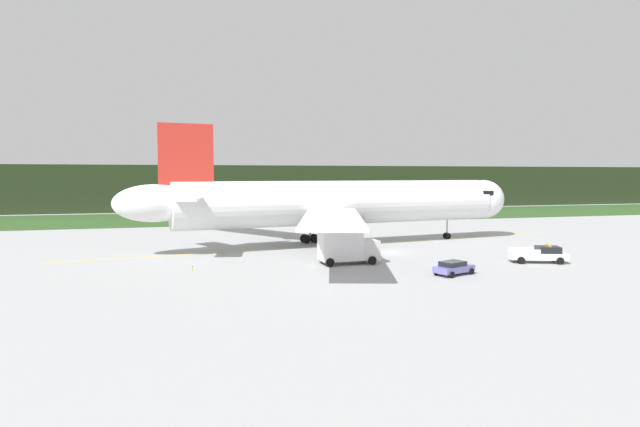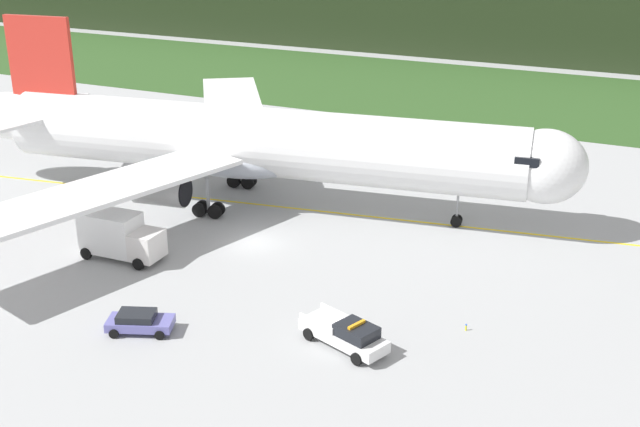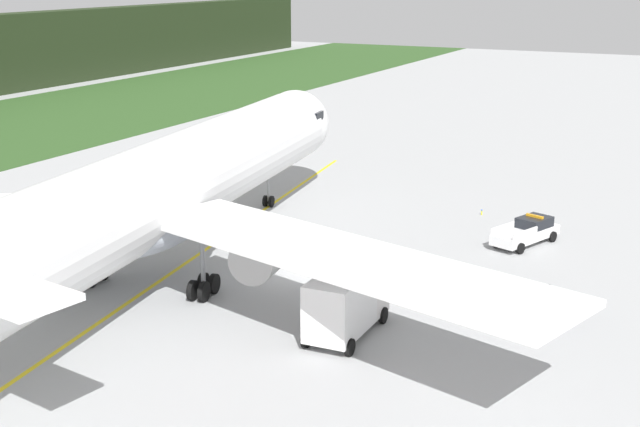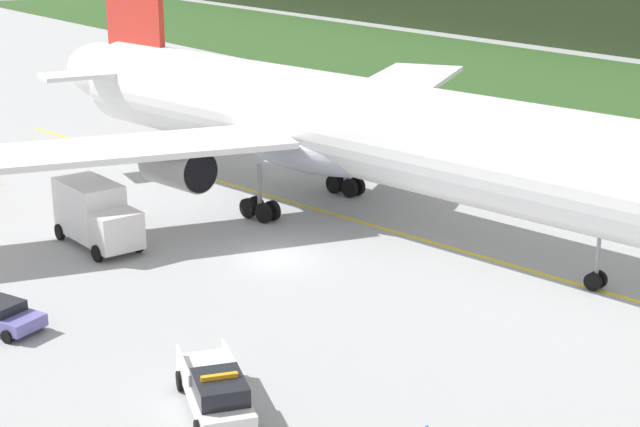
{
  "view_description": "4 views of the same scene",
  "coord_description": "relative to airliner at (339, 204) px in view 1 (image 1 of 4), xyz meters",
  "views": [
    {
      "loc": [
        -24.45,
        -57.52,
        9.32
      ],
      "look_at": [
        -6.41,
        8.62,
        4.19
      ],
      "focal_mm": 29.03,
      "sensor_mm": 36.0,
      "label": 1
    },
    {
      "loc": [
        28.51,
        -49.96,
        25.21
      ],
      "look_at": [
        7.11,
        -3.42,
        4.87
      ],
      "focal_mm": 45.65,
      "sensor_mm": 36.0,
      "label": 2
    },
    {
      "loc": [
        -46.68,
        -24.27,
        18.61
      ],
      "look_at": [
        2.41,
        -0.06,
        3.33
      ],
      "focal_mm": 49.57,
      "sensor_mm": 36.0,
      "label": 3
    },
    {
      "loc": [
        40.11,
        -27.67,
        17.61
      ],
      "look_at": [
        5.15,
        -0.88,
        3.92
      ],
      "focal_mm": 54.81,
      "sensor_mm": 36.0,
      "label": 4
    }
  ],
  "objects": [
    {
      "name": "taxiway_centerline_main",
      "position": [
        0.59,
        0.08,
        -5.52
      ],
      "size": [
        70.25,
        10.43,
        0.01
      ],
      "primitive_type": "cube",
      "rotation": [
        0.0,
        0.0,
        0.14
      ],
      "color": "yellow",
      "rests_on": "ground"
    },
    {
      "name": "airliner",
      "position": [
        0.0,
        0.0,
        0.0
      ],
      "size": [
        55.15,
        51.37,
        15.24
      ],
      "color": "white",
      "rests_on": "ground"
    },
    {
      "name": "catering_truck",
      "position": [
        -3.53,
        -13.87,
        -3.71
      ],
      "size": [
        6.25,
        2.78,
        3.62
      ],
      "color": "silver",
      "rests_on": "ground"
    },
    {
      "name": "taxiway_edge_light_west",
      "position": [
        -19.23,
        -13.65,
        -5.26
      ],
      "size": [
        0.12,
        0.12,
        0.48
      ],
      "color": "yellow",
      "rests_on": "ground"
    },
    {
      "name": "staff_car",
      "position": [
        4.26,
        -22.16,
        -4.82
      ],
      "size": [
        4.38,
        3.11,
        1.3
      ],
      "color": "#6360AB",
      "rests_on": "ground"
    },
    {
      "name": "distant_tree_line",
      "position": [
        4.12,
        72.41,
        0.39
      ],
      "size": [
        288.0,
        4.58,
        11.82
      ],
      "primitive_type": "cube",
      "color": "#212E17",
      "rests_on": "ground"
    },
    {
      "name": "ground",
      "position": [
        4.12,
        -7.37,
        -5.52
      ],
      "size": [
        320.0,
        320.0,
        0.0
      ],
      "primitive_type": "plane",
      "color": "#A0A1A2"
    },
    {
      "name": "taxiway_edge_light_east",
      "position": [
        22.46,
        -13.65,
        -5.28
      ],
      "size": [
        0.12,
        0.12,
        0.45
      ],
      "color": "yellow",
      "rests_on": "ground"
    },
    {
      "name": "grass_verge",
      "position": [
        4.12,
        48.94,
        -5.5
      ],
      "size": [
        320.0,
        35.05,
        0.04
      ],
      "primitive_type": "cube",
      "color": "#2C4D20",
      "rests_on": "ground"
    },
    {
      "name": "ops_pickup_truck",
      "position": [
        16.52,
        -18.6,
        -4.62
      ],
      "size": [
        6.08,
        3.8,
        1.94
      ],
      "color": "silver",
      "rests_on": "ground"
    }
  ]
}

